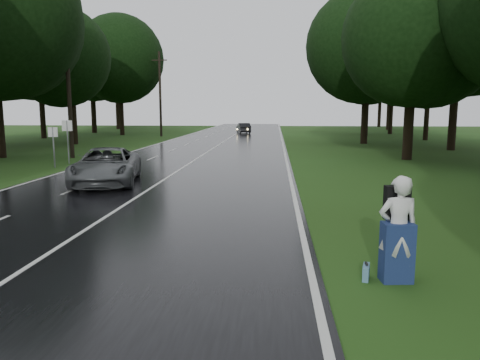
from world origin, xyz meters
name	(u,v)px	position (x,y,z in m)	size (l,w,h in m)	color
ground	(54,252)	(0.00, 0.00, 0.00)	(160.00, 160.00, 0.00)	#244915
road	(198,159)	(0.00, 20.00, 0.02)	(12.00, 140.00, 0.04)	black
lane_center	(198,158)	(0.00, 20.00, 0.04)	(0.12, 140.00, 0.01)	silver
grey_car	(106,166)	(-2.23, 9.46, 0.81)	(2.56, 5.56, 1.55)	#55595B
far_car	(243,128)	(0.86, 51.85, 0.72)	(1.43, 4.11, 1.35)	black
hitchhiker	(398,233)	(7.39, -1.25, 0.95)	(0.79, 0.73, 2.05)	silver
suitcase	(366,272)	(6.84, -1.21, 0.14)	(0.12, 0.40, 0.29)	teal
utility_pole_mid	(73,158)	(-8.50, 20.01, 0.00)	(1.80, 0.28, 10.03)	black
utility_pole_far	(161,136)	(-8.50, 44.49, 0.00)	(1.80, 0.28, 9.87)	black
road_sign_a	(55,168)	(-7.20, 14.83, 0.00)	(0.54, 0.10, 2.26)	white
road_sign_b	(69,164)	(-7.20, 16.63, 0.00)	(0.62, 0.10, 2.58)	white
tree_left_d	(2,158)	(-13.34, 19.84, 0.00)	(9.69, 9.69, 15.15)	black
tree_left_e	(75,144)	(-13.64, 31.95, 0.00)	(8.68, 8.68, 13.56)	black
tree_left_f	(122,135)	(-14.06, 46.90, 0.00)	(10.13, 10.13, 15.82)	black
tree_right_d	(407,160)	(13.62, 20.64, 0.00)	(8.38, 8.38, 13.10)	black
tree_right_e	(364,144)	(13.46, 34.54, 0.00)	(9.54, 9.54, 14.91)	black
tree_right_f	(365,135)	(16.36, 48.93, 0.00)	(9.63, 9.63, 15.05)	black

